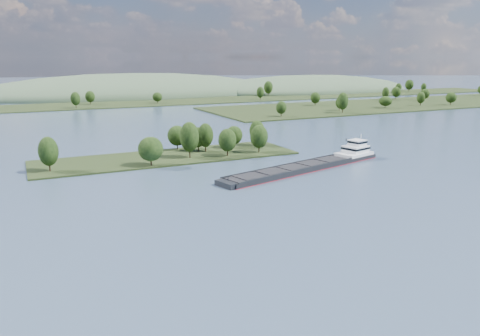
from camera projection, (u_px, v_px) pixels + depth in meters
ground at (233, 199)px, 127.74m from camera, size 1800.00×1800.00×0.00m
tree_island at (183, 147)px, 181.05m from camera, size 100.00×32.84×14.93m
right_bank at (398, 104)px, 382.19m from camera, size 320.00×90.00×15.65m
back_shoreline at (97, 105)px, 376.79m from camera, size 900.00×60.00×15.94m
hill_east at (310, 91)px, 543.99m from camera, size 260.00×140.00×36.00m
hill_west at (133, 95)px, 486.59m from camera, size 320.00×160.00×44.00m
cargo_barge at (314, 164)px, 164.78m from camera, size 71.78×26.51×9.74m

